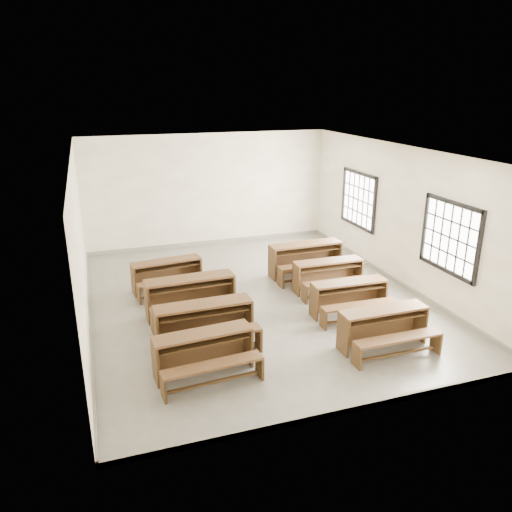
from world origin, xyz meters
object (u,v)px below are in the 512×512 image
object	(u,v)px
desk_set_3	(167,273)
desk_set_7	(306,257)
desk_set_0	(204,351)
desk_set_5	(350,296)
desk_set_1	(205,321)
desk_set_2	(191,294)
desk_set_6	(329,274)
desk_set_4	(384,326)

from	to	relation	value
desk_set_3	desk_set_7	size ratio (longest dim) A/B	0.91
desk_set_0	desk_set_5	xyz separation A→B (m)	(3.31, 1.23, -0.01)
desk_set_0	desk_set_3	xyz separation A→B (m)	(0.00, 3.68, -0.01)
desk_set_0	desk_set_5	bearing A→B (deg)	15.92
desk_set_1	desk_set_2	bearing A→B (deg)	88.23
desk_set_3	desk_set_5	distance (m)	4.12
desk_set_5	desk_set_6	bearing A→B (deg)	84.90
desk_set_2	desk_set_5	xyz separation A→B (m)	(3.06, -0.98, -0.06)
desk_set_0	desk_set_3	size ratio (longest dim) A/B	1.01
desk_set_4	desk_set_5	bearing A→B (deg)	86.57
desk_set_0	desk_set_5	world-z (taller)	desk_set_0
desk_set_1	desk_set_3	xyz separation A→B (m)	(-0.23, 2.74, -0.05)
desk_set_2	desk_set_7	size ratio (longest dim) A/B	1.01
desk_set_3	desk_set_2	bearing A→B (deg)	-87.50
desk_set_7	desk_set_3	bearing A→B (deg)	176.62
desk_set_2	desk_set_5	world-z (taller)	desk_set_2
desk_set_0	desk_set_4	distance (m)	3.23
desk_set_5	desk_set_7	bearing A→B (deg)	90.14
desk_set_7	desk_set_0	bearing A→B (deg)	-134.62
desk_set_7	desk_set_6	bearing A→B (deg)	-86.56
desk_set_1	desk_set_5	distance (m)	3.09
desk_set_1	desk_set_7	distance (m)	4.08
desk_set_3	desk_set_6	size ratio (longest dim) A/B	1.03
desk_set_4	desk_set_3	bearing A→B (deg)	129.87
desk_set_0	desk_set_1	world-z (taller)	desk_set_1
desk_set_6	desk_set_7	world-z (taller)	desk_set_7
desk_set_1	desk_set_2	world-z (taller)	desk_set_2
desk_set_2	desk_set_4	size ratio (longest dim) A/B	1.14
desk_set_1	desk_set_4	xyz separation A→B (m)	(3.00, -1.12, -0.04)
desk_set_2	desk_set_5	size ratio (longest dim) A/B	1.15
desk_set_0	desk_set_7	xyz separation A→B (m)	(3.38, 3.54, 0.05)
desk_set_4	desk_set_6	world-z (taller)	desk_set_4
desk_set_0	desk_set_7	distance (m)	4.89
desk_set_1	desk_set_7	bearing A→B (deg)	38.49
desk_set_4	desk_set_7	world-z (taller)	desk_set_7
desk_set_1	desk_set_4	world-z (taller)	desk_set_1
desk_set_0	desk_set_3	world-z (taller)	desk_set_0
desk_set_2	desk_set_3	xyz separation A→B (m)	(-0.24, 1.47, -0.06)
desk_set_5	desk_set_3	bearing A→B (deg)	145.29
desk_set_0	desk_set_6	world-z (taller)	desk_set_0
desk_set_0	desk_set_5	distance (m)	3.53
desk_set_0	desk_set_4	bearing A→B (deg)	-7.54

